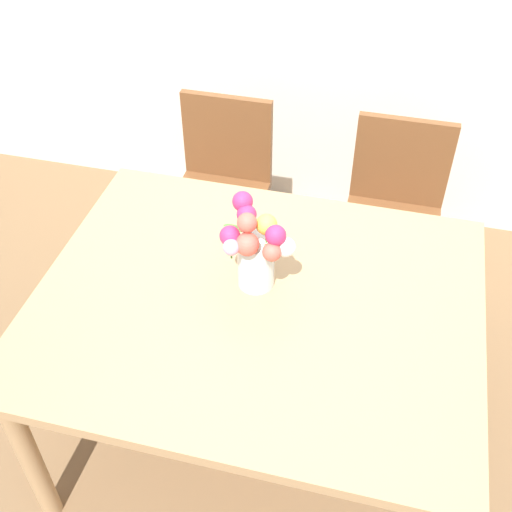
{
  "coord_description": "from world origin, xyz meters",
  "views": [
    {
      "loc": [
        0.35,
        -1.4,
        2.28
      ],
      "look_at": [
        -0.02,
        0.08,
        0.88
      ],
      "focal_mm": 44.94,
      "sensor_mm": 36.0,
      "label": 1
    }
  ],
  "objects_px": {
    "dining_table": "(256,317)",
    "chair_right": "(394,206)",
    "chair_left": "(222,181)",
    "flower_vase": "(255,247)"
  },
  "relations": [
    {
      "from": "dining_table",
      "to": "chair_right",
      "type": "height_order",
      "value": "chair_right"
    },
    {
      "from": "dining_table",
      "to": "chair_left",
      "type": "bearing_deg",
      "value": 113.24
    },
    {
      "from": "chair_right",
      "to": "chair_left",
      "type": "bearing_deg",
      "value": 0.0
    },
    {
      "from": "dining_table",
      "to": "flower_vase",
      "type": "xyz_separation_m",
      "value": [
        -0.02,
        0.07,
        0.25
      ]
    },
    {
      "from": "dining_table",
      "to": "flower_vase",
      "type": "bearing_deg",
      "value": 107.43
    },
    {
      "from": "chair_left",
      "to": "chair_right",
      "type": "relative_size",
      "value": 1.0
    },
    {
      "from": "dining_table",
      "to": "flower_vase",
      "type": "height_order",
      "value": "flower_vase"
    },
    {
      "from": "chair_left",
      "to": "flower_vase",
      "type": "bearing_deg",
      "value": 113.66
    },
    {
      "from": "dining_table",
      "to": "chair_left",
      "type": "relative_size",
      "value": 1.62
    },
    {
      "from": "dining_table",
      "to": "chair_right",
      "type": "relative_size",
      "value": 1.62
    }
  ]
}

